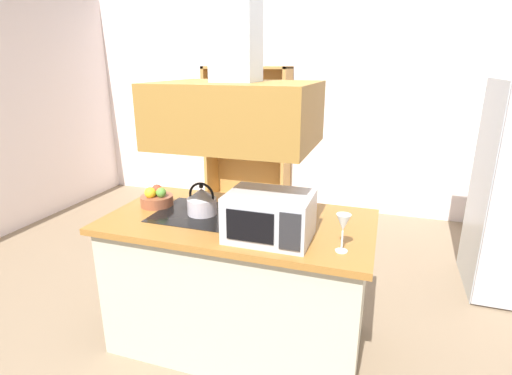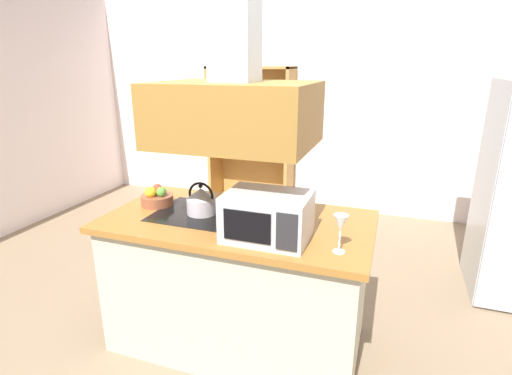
{
  "view_description": "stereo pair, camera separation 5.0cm",
  "coord_description": "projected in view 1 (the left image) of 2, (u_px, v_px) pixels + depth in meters",
  "views": [
    {
      "loc": [
        0.98,
        -2.03,
        1.83
      ],
      "look_at": [
        0.15,
        0.47,
        1.0
      ],
      "focal_mm": 27.75,
      "sensor_mm": 36.0,
      "label": 1
    },
    {
      "loc": [
        1.03,
        -2.01,
        1.83
      ],
      "look_at": [
        0.15,
        0.47,
        1.0
      ],
      "focal_mm": 27.75,
      "sensor_mm": 36.0,
      "label": 2
    }
  ],
  "objects": [
    {
      "name": "ground_plane",
      "position": [
        213.0,
        346.0,
        2.68
      ],
      "size": [
        7.8,
        7.8,
        0.0
      ],
      "primitive_type": "plane",
      "color": "#826D54"
    },
    {
      "name": "wall_back",
      "position": [
        307.0,
        103.0,
        4.99
      ],
      "size": [
        6.0,
        0.12,
        2.7
      ],
      "primitive_type": "cube",
      "color": "silver",
      "rests_on": "ground"
    },
    {
      "name": "kitchen_island",
      "position": [
        239.0,
        281.0,
        2.62
      ],
      "size": [
        1.67,
        0.89,
        0.9
      ],
      "color": "#B7B79F",
      "rests_on": "ground"
    },
    {
      "name": "range_hood",
      "position": [
        237.0,
        91.0,
        2.25
      ],
      "size": [
        0.9,
        0.7,
        1.33
      ],
      "color": "olive"
    },
    {
      "name": "dish_cabinet",
      "position": [
        248.0,
        146.0,
        5.18
      ],
      "size": [
        1.08,
        0.4,
        1.79
      ],
      "color": "#B17F3E",
      "rests_on": "ground"
    },
    {
      "name": "kettle",
      "position": [
        202.0,
        201.0,
        2.53
      ],
      "size": [
        0.19,
        0.19,
        0.21
      ],
      "color": "silver",
      "rests_on": "kitchen_island"
    },
    {
      "name": "cutting_board",
      "position": [
        278.0,
        209.0,
        2.61
      ],
      "size": [
        0.35,
        0.26,
        0.02
      ],
      "primitive_type": "cube",
      "rotation": [
        0.0,
        0.0,
        -0.06
      ],
      "color": "white",
      "rests_on": "kitchen_island"
    },
    {
      "name": "microwave",
      "position": [
        270.0,
        216.0,
        2.17
      ],
      "size": [
        0.46,
        0.35,
        0.26
      ],
      "color": "#B7BABF",
      "rests_on": "kitchen_island"
    },
    {
      "name": "wine_glass_on_counter",
      "position": [
        343.0,
        224.0,
        2.0
      ],
      "size": [
        0.08,
        0.08,
        0.21
      ],
      "color": "silver",
      "rests_on": "kitchen_island"
    },
    {
      "name": "fruit_bowl",
      "position": [
        157.0,
        198.0,
        2.69
      ],
      "size": [
        0.22,
        0.22,
        0.14
      ],
      "color": "brown",
      "rests_on": "kitchen_island"
    }
  ]
}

